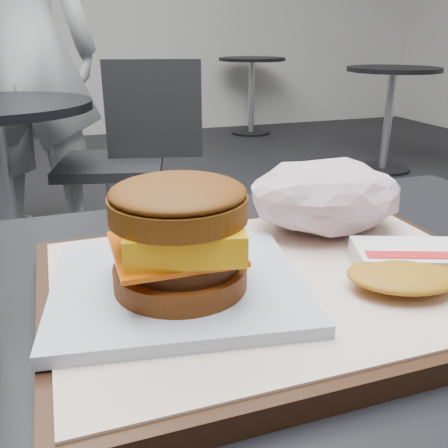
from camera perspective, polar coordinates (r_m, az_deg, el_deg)
serving_tray at (r=0.42m, az=6.06°, el=-7.03°), size 0.38×0.28×0.02m
breakfast_sandwich at (r=0.37m, az=-5.11°, el=-2.73°), size 0.21×0.20×0.09m
hash_brown at (r=0.43m, az=20.05°, el=-4.49°), size 0.13×0.11×0.02m
crumpled_wrapper at (r=0.51m, az=11.59°, el=3.15°), size 0.16×0.12×0.07m
neighbor_chair at (r=2.15m, az=-11.05°, el=8.07°), size 0.64×0.51×0.88m
patron at (r=2.60m, az=-21.83°, el=18.13°), size 0.78×0.64×1.82m
bg_table_near at (r=3.92m, az=18.54°, el=13.90°), size 0.66×0.66×0.75m
bg_table_far at (r=5.21m, az=3.18°, el=16.41°), size 0.66×0.66×0.75m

